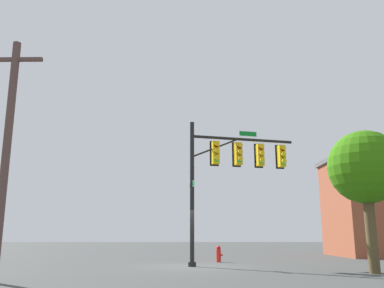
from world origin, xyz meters
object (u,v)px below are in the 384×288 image
object	(u,v)px
utility_pole	(6,150)
signal_pole_assembly	(235,163)
tree_near	(365,168)
fire_hydrant	(219,254)

from	to	relation	value
utility_pole	signal_pole_assembly	bearing A→B (deg)	40.65
utility_pole	tree_near	world-z (taller)	utility_pole
fire_hydrant	tree_near	size ratio (longest dim) A/B	0.15
utility_pole	fire_hydrant	bearing A→B (deg)	51.96
fire_hydrant	tree_near	xyz separation A→B (m)	(5.30, -6.37, 3.51)
signal_pole_assembly	tree_near	xyz separation A→B (m)	(4.62, -3.89, -0.87)
utility_pole	fire_hydrant	world-z (taller)	utility_pole
utility_pole	tree_near	distance (m)	12.95
signal_pole_assembly	utility_pole	size ratio (longest dim) A/B	0.87
utility_pole	fire_hydrant	size ratio (longest dim) A/B	9.25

